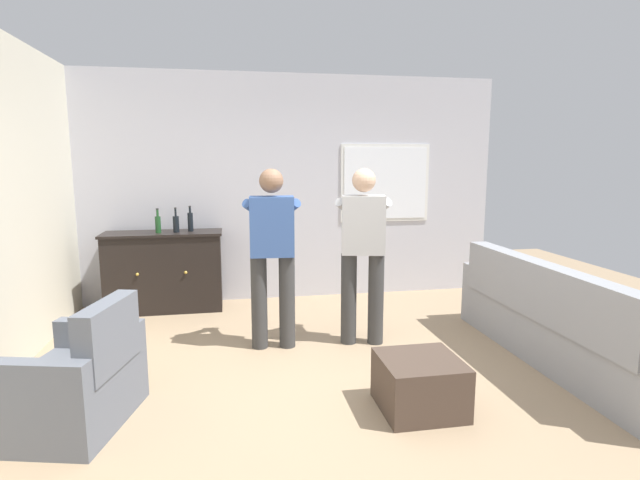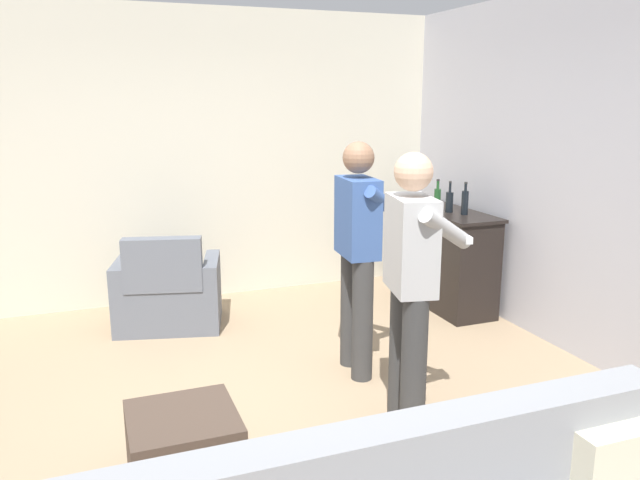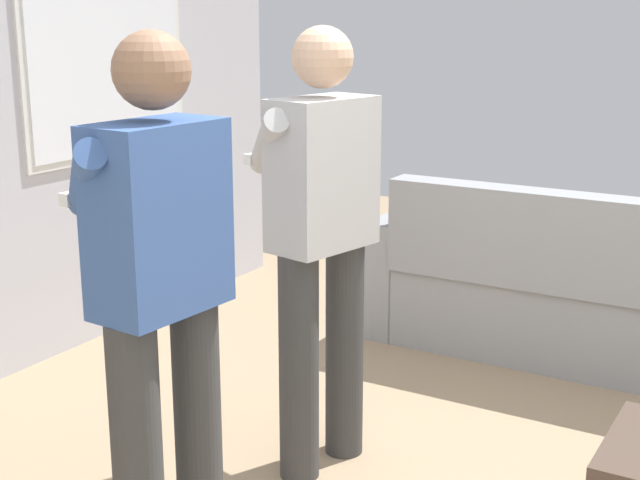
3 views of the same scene
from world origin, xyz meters
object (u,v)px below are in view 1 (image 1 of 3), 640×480
Objects in this scene: couch at (556,326)px; bottle_liquor_amber at (176,224)px; sideboard_cabinet at (164,271)px; person_standing_left at (272,250)px; armchair at (79,383)px; ottoman at (420,384)px; person_standing_right at (363,248)px; bottle_spirits_clear at (190,221)px; bottle_wine_green at (158,224)px.

bottle_liquor_amber is (-3.35, 2.21, 0.69)m from couch.
person_standing_left is (1.15, -1.40, 0.47)m from sideboard_cabinet.
armchair is 2.32m from ottoman.
couch is 4.17m from sideboard_cabinet.
couch is at bearing 20.67° from ottoman.
couch is 1.81m from person_standing_right.
couch is at bearing -33.39° from bottle_liquor_amber.
ottoman is (2.05, -2.80, -0.28)m from sideboard_cabinet.
sideboard_cabinet is 0.59m from bottle_liquor_amber.
sideboard_cabinet is 0.80× the size of person_standing_right.
couch is 1.94× the size of sideboard_cabinet.
bottle_spirits_clear is at bearing 138.91° from person_standing_right.
armchair is 3.58× the size of bottle_wine_green.
bottle_liquor_amber is 1.68m from person_standing_left.
person_standing_right is (2.26, 1.13, 0.65)m from armchair.
bottle_liquor_amber is at bearing 142.62° from person_standing_right.
bottle_wine_green is at bearing 145.56° from person_standing_right.
bottle_spirits_clear reaches higher than ottoman.
person_standing_left is at bearing 39.92° from armchair.
armchair is 1.94m from person_standing_left.
sideboard_cabinet is 1.87m from person_standing_left.
person_standing_left reaches higher than bottle_wine_green.
person_standing_right reaches higher than bottle_liquor_amber.
armchair is at bearing 174.46° from ottoman.
bottle_spirits_clear is (0.16, 0.06, 0.02)m from bottle_liquor_amber.
person_standing_right is (-1.51, 0.80, 0.59)m from couch.
bottle_spirits_clear is (-3.19, 2.27, 0.70)m from couch.
armchair is at bearing -153.44° from person_standing_right.
ottoman is at bearing -159.33° from couch.
bottle_wine_green is at bearing -177.56° from bottle_liquor_amber.
bottle_liquor_amber is at bearing 124.50° from ottoman.
sideboard_cabinet is (-3.51, 2.25, 0.12)m from couch.
person_standing_left is (-0.91, 1.40, 0.75)m from ottoman.
person_standing_left is (1.18, -1.35, -0.10)m from bottle_wine_green.
ottoman is (2.09, -2.75, -0.85)m from bottle_wine_green.
person_standing_left reaches higher than ottoman.
ottoman is 1.83m from person_standing_left.
couch is 3.98m from bottle_spirits_clear.
couch is at bearing -19.77° from person_standing_left.
sideboard_cabinet is at bearing 166.22° from bottle_liquor_amber.
bottle_liquor_amber reaches higher than sideboard_cabinet.
person_standing_right is (0.85, -0.05, 0.00)m from person_standing_left.
bottle_liquor_amber is 0.52× the size of ottoman.
person_standing_right reaches higher than bottle_spirits_clear.
person_standing_left is 1.00× the size of person_standing_right.
person_standing_right is (-0.06, 1.35, 0.75)m from ottoman.
couch is 1.55× the size of person_standing_right.
couch is 3.78m from armchair.
sideboard_cabinet is 4.78× the size of bottle_wine_green.
couch is 4.70× the size of ottoman.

